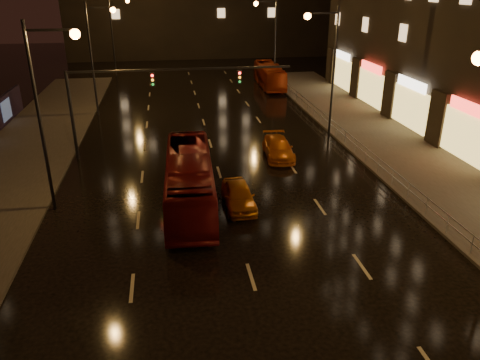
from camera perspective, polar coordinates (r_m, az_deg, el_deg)
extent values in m
plane|color=black|center=(34.66, -3.34, 3.43)|extent=(140.00, 140.00, 0.00)
cube|color=#38332D|center=(34.13, 20.77, 1.72)|extent=(7.00, 70.00, 0.15)
cylinder|color=black|center=(34.23, -19.79, 7.28)|extent=(0.22, 0.22, 6.20)
cube|color=black|center=(32.98, -7.14, 13.25)|extent=(15.20, 0.14, 0.14)
cube|color=black|center=(33.09, -10.62, 11.93)|extent=(0.32, 0.18, 0.95)
cube|color=black|center=(33.47, -0.07, 12.43)|extent=(0.32, 0.18, 0.95)
sphere|color=#FF1E19|center=(32.92, -10.66, 12.40)|extent=(0.18, 0.18, 0.18)
sphere|color=orange|center=(17.98, 27.18, 13.09)|extent=(0.50, 0.50, 0.50)
cylinder|color=#99999E|center=(59.06, 4.30, 12.34)|extent=(0.04, 0.04, 1.00)
cube|color=#99999E|center=(34.90, 13.93, 4.82)|extent=(0.05, 56.00, 0.05)
cube|color=#99999E|center=(35.02, 13.87, 4.20)|extent=(0.05, 56.00, 0.05)
imported|color=maroon|center=(26.11, -6.19, 0.02)|extent=(2.91, 10.72, 2.96)
imported|color=#9F2D0F|center=(56.63, 3.61, 12.60)|extent=(2.54, 9.69, 2.68)
imported|color=#BC6611|center=(25.95, -0.18, -1.90)|extent=(1.66, 4.06, 1.38)
imported|color=#BF5912|center=(33.51, 4.68, 3.90)|extent=(2.19, 4.75, 1.35)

